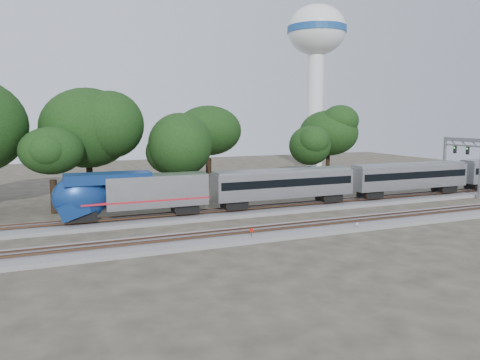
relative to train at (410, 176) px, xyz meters
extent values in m
plane|color=#383328|center=(-29.38, -6.00, -3.23)|extent=(160.00, 160.00, 0.00)
cube|color=slate|center=(-29.38, 0.00, -3.03)|extent=(160.00, 5.00, 0.40)
cube|color=brown|center=(-29.38, -0.72, -2.58)|extent=(160.00, 0.08, 0.15)
cube|color=brown|center=(-29.38, 0.72, -2.58)|extent=(160.00, 0.08, 0.15)
cube|color=slate|center=(-29.38, -10.00, -3.03)|extent=(160.00, 5.00, 0.40)
cube|color=brown|center=(-29.38, -10.72, -2.58)|extent=(160.00, 0.08, 0.15)
cube|color=brown|center=(-29.38, -9.28, -2.58)|extent=(160.00, 0.08, 0.15)
cube|color=#BABCC2|center=(-34.37, 0.00, 0.07)|extent=(10.71, 3.03, 3.33)
ellipsoid|color=navy|center=(-42.05, 0.00, -0.18)|extent=(5.46, 3.15, 4.65)
cube|color=navy|center=(-39.32, 0.00, 1.64)|extent=(8.59, 2.97, 1.01)
cube|color=black|center=(-41.55, 0.00, 0.83)|extent=(0.45, 2.32, 1.32)
cube|color=#AE1A27|center=(-35.58, 0.00, -0.79)|extent=(13.13, 3.07, 0.18)
cube|color=black|center=(-41.90, 0.00, -2.05)|extent=(2.63, 2.22, 0.91)
cube|color=black|center=(-31.29, 0.00, -2.05)|extent=(2.63, 2.22, 0.91)
cube|color=#BABCC2|center=(-19.13, 0.00, -0.08)|extent=(17.58, 3.03, 3.03)
cube|color=black|center=(-19.13, 0.00, 0.22)|extent=(16.97, 3.08, 0.91)
cube|color=gray|center=(-19.13, 0.00, 1.49)|extent=(17.17, 2.42, 0.35)
cube|color=black|center=(-25.49, 0.00, -2.05)|extent=(2.63, 2.22, 0.91)
cube|color=black|center=(-12.76, 0.00, -2.05)|extent=(2.63, 2.22, 0.91)
cube|color=#BABCC2|center=(-0.14, 0.00, -0.08)|extent=(17.58, 3.03, 3.03)
cube|color=black|center=(-0.14, 0.00, 0.22)|extent=(16.97, 3.08, 0.91)
cube|color=gray|center=(-0.14, 0.00, 1.49)|extent=(17.17, 2.42, 0.35)
cube|color=black|center=(-6.51, 0.00, -2.05)|extent=(2.63, 2.22, 0.91)
cube|color=black|center=(6.22, 0.00, -2.05)|extent=(2.63, 2.22, 0.91)
cube|color=black|center=(12.48, 0.00, -2.05)|extent=(2.63, 2.22, 0.91)
cylinder|color=#512D19|center=(-28.41, -11.37, -2.72)|extent=(0.07, 0.07, 1.03)
cylinder|color=#B4130C|center=(-28.41, -11.37, -2.26)|extent=(0.37, 0.10, 0.37)
cylinder|color=#512D19|center=(-17.58, -12.22, -2.83)|extent=(0.05, 0.05, 0.80)
cylinder|color=silver|center=(-17.58, -12.22, -2.48)|extent=(0.28, 0.08, 0.28)
cube|color=#512D19|center=(-20.92, -12.01, -3.08)|extent=(0.50, 0.30, 0.30)
cylinder|color=silver|center=(9.61, 39.87, 9.15)|extent=(3.54, 3.54, 24.78)
cone|color=silver|center=(9.61, 39.87, -1.46)|extent=(5.66, 5.66, 3.54)
ellipsoid|color=silver|center=(9.61, 39.87, 26.19)|extent=(12.39, 12.39, 10.53)
cylinder|color=navy|center=(9.61, 39.87, 26.19)|extent=(12.53, 12.53, 1.42)
cube|color=gray|center=(9.28, 3.16, 0.83)|extent=(0.32, 0.32, 8.13)
cube|color=gray|center=(9.28, 0.00, 4.62)|extent=(0.36, 6.68, 0.54)
cube|color=gray|center=(9.28, 0.00, 3.81)|extent=(0.23, 6.68, 0.23)
cube|color=black|center=(9.01, -1.08, 3.18)|extent=(0.23, 0.45, 1.08)
cube|color=black|center=(9.01, 1.08, 3.18)|extent=(0.23, 0.45, 1.08)
cylinder|color=black|center=(-44.41, 8.45, -1.29)|extent=(0.70, 0.70, 3.89)
ellipsoid|color=black|center=(-44.41, 8.45, 4.00)|extent=(7.34, 7.34, 6.24)
cylinder|color=black|center=(-39.98, 13.40, -0.64)|extent=(0.70, 0.70, 5.20)
ellipsoid|color=black|center=(-39.98, 13.40, 6.42)|extent=(9.80, 9.80, 8.33)
cylinder|color=black|center=(-29.12, 9.39, -1.21)|extent=(0.70, 0.70, 4.04)
ellipsoid|color=black|center=(-29.12, 9.39, 4.27)|extent=(7.62, 7.62, 6.48)
cylinder|color=black|center=(-22.47, 17.74, -0.80)|extent=(0.70, 0.70, 4.86)
ellipsoid|color=black|center=(-22.47, 17.74, 5.79)|extent=(9.16, 9.16, 7.79)
cylinder|color=black|center=(-8.58, 11.72, -1.40)|extent=(0.70, 0.70, 3.67)
ellipsoid|color=black|center=(-8.58, 11.72, 3.58)|extent=(6.92, 6.92, 5.88)
cylinder|color=black|center=(-0.17, 19.56, -0.99)|extent=(0.70, 0.70, 4.49)
ellipsoid|color=black|center=(-0.17, 19.56, 5.10)|extent=(8.46, 8.46, 7.19)
camera|label=1|loc=(-45.09, -48.60, 7.75)|focal=35.00mm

